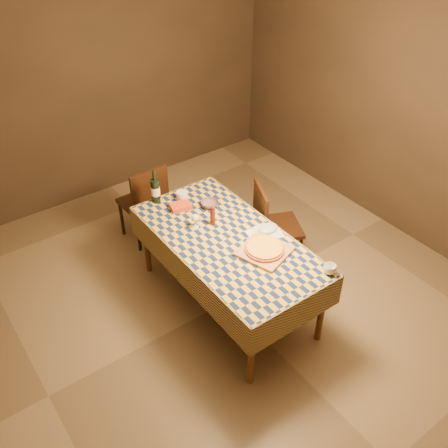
# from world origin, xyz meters

# --- Properties ---
(room) EXTENTS (5.00, 5.10, 2.70)m
(room) POSITION_xyz_m (0.00, 0.00, 1.35)
(room) COLOR brown
(room) RESTS_ON ground
(dining_table) EXTENTS (0.94, 1.84, 0.77)m
(dining_table) POSITION_xyz_m (0.00, 0.00, 0.69)
(dining_table) COLOR brown
(dining_table) RESTS_ON ground
(cutting_board) EXTENTS (0.48, 0.48, 0.02)m
(cutting_board) POSITION_xyz_m (0.14, -0.32, 0.78)
(cutting_board) COLOR #B07853
(cutting_board) RESTS_ON dining_table
(pizza) EXTENTS (0.38, 0.38, 0.03)m
(pizza) POSITION_xyz_m (0.14, -0.32, 0.81)
(pizza) COLOR #9E521A
(pizza) RESTS_ON cutting_board
(pepper_mill) EXTENTS (0.06, 0.06, 0.19)m
(pepper_mill) POSITION_xyz_m (0.02, 0.25, 0.86)
(pepper_mill) COLOR #461310
(pepper_mill) RESTS_ON dining_table
(bowl) EXTENTS (0.19, 0.19, 0.05)m
(bowl) POSITION_xyz_m (0.15, 0.49, 0.80)
(bowl) COLOR #624652
(bowl) RESTS_ON dining_table
(wine_glass) EXTENTS (0.08, 0.08, 0.14)m
(wine_glass) POSITION_xyz_m (-0.13, 0.30, 0.87)
(wine_glass) COLOR white
(wine_glass) RESTS_ON dining_table
(wine_bottle) EXTENTS (0.11, 0.11, 0.34)m
(wine_bottle) POSITION_xyz_m (-0.21, 0.86, 0.90)
(wine_bottle) COLOR black
(wine_bottle) RESTS_ON dining_table
(deli_tub) EXTENTS (0.14, 0.14, 0.09)m
(deli_tub) POSITION_xyz_m (0.00, 0.73, 0.82)
(deli_tub) COLOR silver
(deli_tub) RESTS_ON dining_table
(takeout_container) EXTENTS (0.21, 0.17, 0.05)m
(takeout_container) POSITION_xyz_m (-0.09, 0.62, 0.79)
(takeout_container) COLOR #BD3B18
(takeout_container) RESTS_ON dining_table
(white_plate) EXTENTS (0.35, 0.35, 0.02)m
(white_plate) POSITION_xyz_m (0.32, -0.15, 0.78)
(white_plate) COLOR silver
(white_plate) RESTS_ON dining_table
(tumbler) EXTENTS (0.12, 0.12, 0.08)m
(tumbler) POSITION_xyz_m (0.40, -0.83, 0.81)
(tumbler) COLOR white
(tumbler) RESTS_ON dining_table
(flour_patch) EXTENTS (0.32, 0.27, 0.00)m
(flour_patch) POSITION_xyz_m (0.31, -0.14, 0.77)
(flour_patch) COLOR silver
(flour_patch) RESTS_ON dining_table
(flour_bag) EXTENTS (0.22, 0.20, 0.05)m
(flour_bag) POSITION_xyz_m (0.36, -0.12, 0.80)
(flour_bag) COLOR #9AACC5
(flour_bag) RESTS_ON dining_table
(chair_far) EXTENTS (0.44, 0.44, 0.93)m
(chair_far) POSITION_xyz_m (-0.13, 1.27, 0.52)
(chair_far) COLOR black
(chair_far) RESTS_ON ground
(chair_right) EXTENTS (0.56, 0.56, 0.93)m
(chair_right) POSITION_xyz_m (0.68, 0.20, 0.52)
(chair_right) COLOR black
(chair_right) RESTS_ON ground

